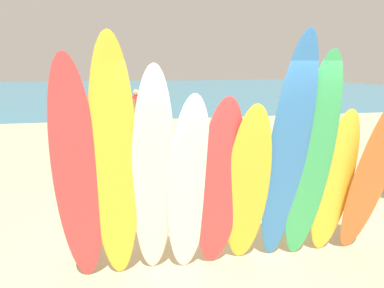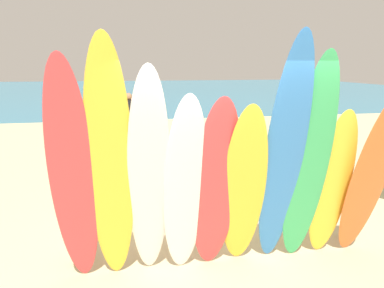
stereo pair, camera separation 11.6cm
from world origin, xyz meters
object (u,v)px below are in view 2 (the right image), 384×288
object	(u,v)px
surfboard_white_3	(185,189)
surfboard_yellow_5	(244,189)
surfboard_orange_9	(370,178)
beachgoer_by_water	(140,110)
beach_chair_red	(319,162)
surfboard_red_4	(216,187)
surfboard_red_0	(73,178)
surfboard_blue_6	(284,158)
beachgoer_strolling	(129,114)
surfboard_white_2	(149,179)
surfboard_green_7	(309,164)
surfboard_yellow_1	(110,168)
surfboard_rack	(220,214)
surfboard_yellow_8	(332,186)

from	to	relation	value
surfboard_white_3	surfboard_yellow_5	xyz separation A→B (m)	(0.70, 0.03, -0.06)
surfboard_yellow_5	surfboard_orange_9	distance (m)	1.59
beachgoer_by_water	beach_chair_red	distance (m)	6.56
surfboard_white_3	surfboard_red_4	xyz separation A→B (m)	(0.37, 0.03, -0.02)
surfboard_red_0	surfboard_blue_6	distance (m)	2.33
surfboard_red_4	beachgoer_strolling	world-z (taller)	surfboard_red_4
beachgoer_strolling	surfboard_red_4	bearing A→B (deg)	-97.97
surfboard_yellow_5	beach_chair_red	size ratio (longest dim) A/B	2.66
surfboard_white_2	surfboard_green_7	distance (m)	1.87
surfboard_yellow_1	surfboard_red_4	distance (m)	1.22
surfboard_rack	surfboard_yellow_5	bearing A→B (deg)	-73.07
surfboard_white_3	beachgoer_strolling	bearing A→B (deg)	89.55
surfboard_yellow_1	surfboard_green_7	size ratio (longest dim) A/B	1.05
surfboard_rack	beach_chair_red	bearing A→B (deg)	40.85
beachgoer_strolling	surfboard_white_3	bearing A→B (deg)	-100.70
surfboard_rack	surfboard_yellow_5	world-z (taller)	surfboard_yellow_5
surfboard_orange_9	beach_chair_red	distance (m)	3.31
surfboard_yellow_1	surfboard_white_2	xyz separation A→B (m)	(0.41, 0.02, -0.15)
surfboard_red_0	surfboard_red_4	xyz separation A→B (m)	(1.56, 0.04, -0.22)
surfboard_yellow_1	surfboard_yellow_5	distance (m)	1.55
surfboard_yellow_1	surfboard_blue_6	size ratio (longest dim) A/B	0.97
surfboard_red_0	surfboard_blue_6	xyz separation A→B (m)	(2.33, -0.06, 0.12)
beach_chair_red	beachgoer_strolling	bearing A→B (deg)	129.96
surfboard_red_4	surfboard_green_7	bearing A→B (deg)	-8.26
surfboard_red_0	beach_chair_red	xyz separation A→B (m)	(4.61, 3.00, -0.87)
surfboard_white_3	beach_chair_red	world-z (taller)	surfboard_white_3
surfboard_green_7	beach_chair_red	size ratio (longest dim) A/B	3.34
surfboard_yellow_1	surfboard_rack	bearing A→B (deg)	23.05
surfboard_yellow_1	surfboard_yellow_5	bearing A→B (deg)	3.30
surfboard_red_0	surfboard_blue_6	bearing A→B (deg)	2.11
surfboard_red_0	beachgoer_strolling	distance (m)	7.74
surfboard_red_0	surfboard_green_7	bearing A→B (deg)	2.94
surfboard_yellow_5	surfboard_rack	bearing A→B (deg)	112.59
surfboard_red_0	surfboard_yellow_8	size ratio (longest dim) A/B	1.32
surfboard_yellow_1	surfboard_orange_9	distance (m)	3.12
surfboard_white_2	surfboard_yellow_5	size ratio (longest dim) A/B	1.19
surfboard_yellow_5	surfboard_orange_9	bearing A→B (deg)	3.08
beachgoer_by_water	beach_chair_red	world-z (taller)	beachgoer_by_water
surfboard_red_4	surfboard_white_3	bearing A→B (deg)	-179.82
surfboard_red_4	beach_chair_red	bearing A→B (deg)	39.60
surfboard_yellow_5	surfboard_white_2	bearing A→B (deg)	-172.09
surfboard_red_0	surfboard_orange_9	bearing A→B (deg)	3.01
surfboard_green_7	beachgoer_by_water	size ratio (longest dim) A/B	1.63
surfboard_yellow_5	beachgoer_by_water	size ratio (longest dim) A/B	1.29
surfboard_rack	surfboard_red_4	bearing A→B (deg)	-111.16
surfboard_green_7	surfboard_white_3	bearing A→B (deg)	179.93
surfboard_red_0	beachgoer_by_water	bearing A→B (deg)	86.53
surfboard_red_4	surfboard_blue_6	bearing A→B (deg)	-12.05
surfboard_rack	beachgoer_by_water	size ratio (longest dim) A/B	2.33
surfboard_orange_9	beachgoer_strolling	bearing A→B (deg)	104.50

